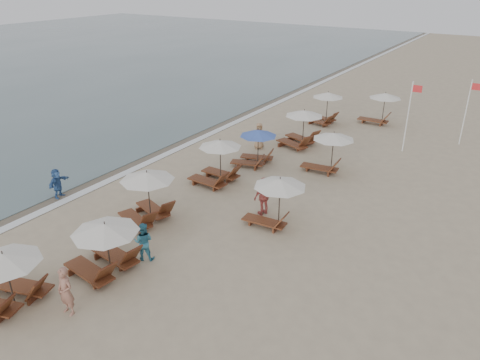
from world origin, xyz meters
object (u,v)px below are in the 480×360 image
Objects in this scene: lounger_station_4 at (255,147)px; lounger_station_6 at (324,107)px; flag_pole_near at (409,113)px; beachgoer_near at (66,291)px; beachgoer_far_b at (259,136)px; lounger_station_0 at (5,279)px; inland_station_1 at (327,149)px; waterline_walker at (57,183)px; lounger_station_3 at (216,164)px; lounger_station_5 at (299,129)px; inland_station_0 at (274,197)px; beachgoer_mid_a at (144,242)px; lounger_station_2 at (145,197)px; beachgoer_far_a at (264,196)px; lounger_station_1 at (103,247)px; inland_station_2 at (379,106)px.

lounger_station_6 reaches higher than lounger_station_4.
flag_pole_near is (6.57, 6.70, 1.34)m from lounger_station_4.
beachgoer_near reaches higher than beachgoer_far_b.
lounger_station_0 is 1.61× the size of beachgoer_near.
inland_station_1 reaches higher than lounger_station_0.
beachgoer_near is (1.99, 0.77, -0.17)m from lounger_station_0.
lounger_station_6 is 1.44× the size of beachgoer_near.
waterline_walker is at bearing -123.97° from lounger_station_4.
lounger_station_5 is (1.12, 7.33, 0.03)m from lounger_station_3.
lounger_station_5 is at bearing 109.99° from inland_station_0.
beachgoer_mid_a is (1.12, -19.56, -0.44)m from lounger_station_6.
beachgoer_near is at bearing -70.30° from lounger_station_2.
flag_pole_near reaches higher than beachgoer_far_a.
inland_station_0 is 0.96× the size of inland_station_1.
inland_station_0 is at bearing -87.05° from waterline_walker.
lounger_station_2 is 0.98× the size of inland_station_1.
lounger_station_6 is at bearing 105.27° from inland_station_0.
lounger_station_3 is 3.22m from lounger_station_4.
waterline_walker is at bearing -173.44° from lounger_station_2.
beachgoer_far_b is at bearing 91.77° from lounger_station_0.
inland_station_0 is (4.89, 2.59, 0.23)m from lounger_station_2.
flag_pole_near is (7.22, 14.79, 1.22)m from lounger_station_2.
flag_pole_near is (2.32, 12.20, 0.99)m from inland_station_0.
lounger_station_4 is 1.00× the size of lounger_station_6.
lounger_station_3 reaches higher than lounger_station_4.
lounger_station_3 is (0.19, 11.44, 0.05)m from lounger_station_0.
lounger_station_0 is 4.75m from beachgoer_mid_a.
flag_pole_near reaches higher than waterline_walker.
lounger_station_1 is 1.05× the size of lounger_station_2.
lounger_station_3 is 7.75m from waterline_walker.
lounger_station_5 is 18.01m from beachgoer_near.
flag_pole_near is at bearing 63.46° from inland_station_1.
flag_pole_near is at bearing 54.95° from lounger_station_3.
flag_pole_near reaches higher than lounger_station_1.
beachgoer_near is (2.07, -5.78, -0.31)m from lounger_station_2.
inland_station_0 is at bearing 71.12° from beachgoer_near.
lounger_station_2 is 12.29m from lounger_station_5.
lounger_station_1 is 1.15× the size of lounger_station_4.
inland_station_0 is 1.62× the size of beachgoer_far_b.
inland_station_1 is 6.02m from beachgoer_far_a.
beachgoer_mid_a is (1.91, 4.34, -0.25)m from lounger_station_0.
lounger_station_5 reaches higher than lounger_station_1.
lounger_station_4 is 11.88m from inland_station_2.
inland_station_2 is (3.89, 14.54, 0.23)m from lounger_station_3.
lounger_station_0 is 1.12× the size of lounger_station_4.
lounger_station_5 reaches higher than lounger_station_6.
lounger_station_3 reaches higher than inland_station_2.
lounger_station_5 is (1.31, 18.77, 0.08)m from lounger_station_0.
waterline_walker is (-9.22, -3.91, -0.16)m from beachgoer_far_a.
flag_pole_near reaches higher than lounger_station_4.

